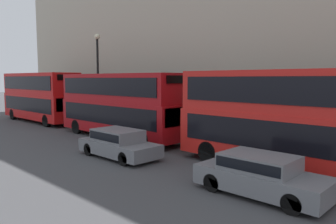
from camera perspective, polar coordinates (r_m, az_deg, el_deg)
name	(u,v)px	position (r m, az deg, el deg)	size (l,w,h in m)	color
bus_leading	(310,118)	(14.15, 23.45, -0.91)	(2.59, 11.45, 4.25)	red
bus_second_in_queue	(120,103)	(21.58, -8.31, 1.62)	(2.59, 10.27, 4.20)	#A80F14
bus_third_in_queue	(40,95)	(31.54, -21.38, 2.75)	(2.59, 10.04, 4.37)	red
car_dark_sedan	(260,174)	(11.51, 15.79, -10.33)	(1.85, 4.38, 1.38)	slate
car_hatchback	(118,143)	(16.44, -8.62, -5.29)	(1.86, 4.44, 1.39)	slate
street_lamp	(98,71)	(27.07, -12.13, 7.03)	(0.44, 0.44, 7.42)	black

